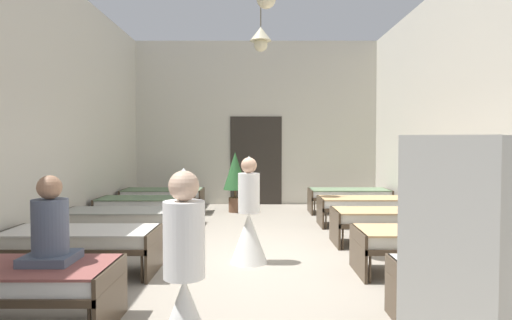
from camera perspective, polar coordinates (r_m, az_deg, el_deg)
The scene contains 16 objects.
ground_plane at distance 6.49m, azimuth -0.00°, elevation -13.11°, with size 7.16×11.74×0.10m, color #9E9384.
room_shell at distance 7.65m, azimuth 0.01°, elevation 6.44°, with size 6.96×11.34×4.45m.
bed_left_row_1 at distance 4.60m, azimuth -29.92°, elevation -13.54°, with size 1.90×0.84×0.57m.
bed_right_row_1 at distance 4.59m, azimuth 29.90°, elevation -13.55°, with size 1.90×0.84×0.57m.
bed_left_row_2 at distance 6.02m, azimuth -22.07°, elevation -9.71°, with size 1.90×0.84×0.57m.
bed_right_row_2 at distance 6.01m, azimuth 22.07°, elevation -9.72°, with size 1.90×0.84×0.57m.
bed_left_row_3 at distance 7.52m, azimuth -17.38°, elevation -7.29°, with size 1.90×0.84×0.57m.
bed_right_row_3 at distance 7.52m, azimuth 17.39°, elevation -7.29°, with size 1.90×0.84×0.57m.
bed_left_row_4 at distance 9.06m, azimuth -14.30°, elevation -5.65°, with size 1.90×0.84×0.57m.
bed_right_row_4 at distance 9.06m, azimuth 14.31°, elevation -5.65°, with size 1.90×0.84×0.57m.
bed_left_row_5 at distance 10.63m, azimuth -12.12°, elevation -4.48°, with size 1.90×0.84×0.57m.
bed_right_row_5 at distance 10.63m, azimuth 12.15°, elevation -4.48°, with size 1.90×0.84×0.57m.
nurse_near_aisle at distance 6.09m, azimuth -0.94°, elevation -8.54°, with size 0.52×0.52×1.49m.
nurse_mid_aisle at distance 3.31m, azimuth -9.43°, elevation -17.83°, with size 0.52×0.52×1.49m.
patient_seated_primary at distance 4.42m, azimuth -25.47°, elevation -8.37°, with size 0.44×0.44×0.80m.
potted_plant at distance 10.49m, azimuth -2.75°, elevation -1.91°, with size 0.57×0.57×1.46m.
Camera 1 is at (0.00, -6.26, 1.66)m, focal length 30.39 mm.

